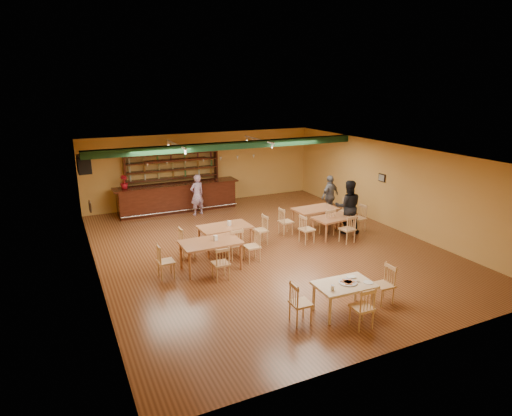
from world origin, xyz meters
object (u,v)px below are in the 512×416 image
patron_bar (197,195)px  dining_table_b (315,219)px  dining_table_a (225,238)px  dining_table_d (334,227)px  patron_right_a (348,207)px  bar_counter (178,197)px  dining_table_c (211,255)px  near_table (344,298)px

patron_bar → dining_table_b: bearing=117.4°
dining_table_a → dining_table_d: size_ratio=1.14×
patron_right_a → dining_table_d: bearing=38.4°
bar_counter → dining_table_b: size_ratio=3.27×
dining_table_a → patron_right_a: (4.43, -0.25, 0.54)m
bar_counter → dining_table_a: size_ratio=3.17×
patron_bar → bar_counter: bearing=-71.7°
dining_table_a → dining_table_c: size_ratio=0.96×
bar_counter → patron_right_a: patron_right_a is taller
near_table → patron_bar: patron_bar is taller
dining_table_b → near_table: dining_table_b is taller
bar_counter → patron_bar: 1.03m
dining_table_c → patron_bar: 5.31m
dining_table_b → near_table: (-2.58, -5.22, -0.03)m
dining_table_c → near_table: dining_table_c is taller
bar_counter → patron_right_a: bearing=-47.8°
dining_table_b → near_table: size_ratio=1.16×
dining_table_d → near_table: 5.08m
dining_table_a → patron_right_a: size_ratio=0.85×
dining_table_a → patron_right_a: bearing=-5.6°
near_table → patron_bar: 8.70m
near_table → dining_table_a: bearing=104.7°
patron_bar → patron_right_a: bearing=117.8°
dining_table_d → patron_bar: (-3.38, 4.38, 0.46)m
near_table → bar_counter: bearing=99.4°
bar_counter → near_table: bearing=-82.7°
dining_table_a → near_table: size_ratio=1.20×
bar_counter → dining_table_d: (3.94, -5.20, -0.22)m
near_table → patron_right_a: patron_right_a is taller
bar_counter → patron_right_a: (4.59, -5.06, 0.36)m
dining_table_b → dining_table_d: (0.15, -0.94, -0.04)m
dining_table_d → patron_bar: 5.55m
dining_table_b → dining_table_d: 0.95m
dining_table_d → dining_table_c: bearing=-176.5°
dining_table_c → patron_right_a: size_ratio=0.88×
dining_table_a → dining_table_d: bearing=-8.3°
dining_table_d → near_table: bearing=-128.4°
dining_table_a → patron_bar: bearing=82.0°
dining_table_c → dining_table_d: size_ratio=1.19×
bar_counter → dining_table_c: size_ratio=3.05×
dining_table_b → near_table: 5.82m
bar_counter → dining_table_a: bar_counter is taller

